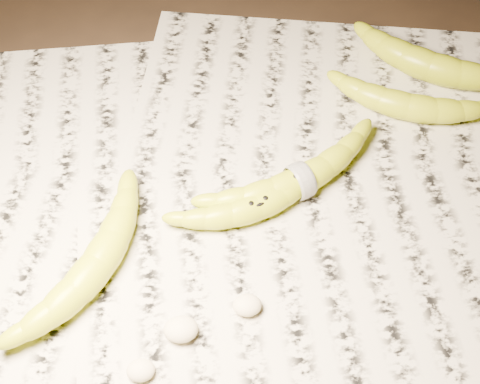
{
  "coord_description": "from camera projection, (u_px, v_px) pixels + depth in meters",
  "views": [
    {
      "loc": [
        -0.01,
        -0.43,
        0.65
      ],
      "look_at": [
        0.02,
        0.0,
        0.05
      ],
      "focal_mm": 50.0,
      "sensor_mm": 36.0,
      "label": 1
    }
  ],
  "objects": [
    {
      "name": "ground",
      "position": [
        223.0,
        221.0,
        0.78
      ],
      "size": [
        3.0,
        3.0,
        0.0
      ],
      "primitive_type": "plane",
      "color": "black",
      "rests_on": "ground"
    },
    {
      "name": "newspaper_patch",
      "position": [
        215.0,
        222.0,
        0.77
      ],
      "size": [
        0.9,
        0.7,
        0.01
      ],
      "primitive_type": "cube",
      "color": "beige",
      "rests_on": "ground"
    },
    {
      "name": "banana_left_b",
      "position": [
        96.0,
        263.0,
        0.71
      ],
      "size": [
        0.16,
        0.21,
        0.04
      ],
      "primitive_type": null,
      "rotation": [
        0.0,
        0.0,
        1.02
      ],
      "color": "#ACB516",
      "rests_on": "newspaper_patch"
    },
    {
      "name": "banana_center",
      "position": [
        257.0,
        205.0,
        0.76
      ],
      "size": [
        0.19,
        0.11,
        0.03
      ],
      "primitive_type": null,
      "rotation": [
        0.0,
        0.0,
        0.35
      ],
      "color": "#ACB516",
      "rests_on": "newspaper_patch"
    },
    {
      "name": "banana_taped",
      "position": [
        300.0,
        179.0,
        0.78
      ],
      "size": [
        0.22,
        0.14,
        0.04
      ],
      "primitive_type": null,
      "rotation": [
        0.0,
        0.0,
        0.44
      ],
      "color": "#ACB516",
      "rests_on": "newspaper_patch"
    },
    {
      "name": "banana_upper_a",
      "position": [
        409.0,
        105.0,
        0.85
      ],
      "size": [
        0.2,
        0.12,
        0.04
      ],
      "primitive_type": null,
      "rotation": [
        0.0,
        0.0,
        -0.36
      ],
      "color": "#ACB516",
      "rests_on": "newspaper_patch"
    },
    {
      "name": "banana_upper_b",
      "position": [
        432.0,
        65.0,
        0.89
      ],
      "size": [
        0.21,
        0.16,
        0.04
      ],
      "primitive_type": null,
      "rotation": [
        0.0,
        0.0,
        -0.54
      ],
      "color": "#ACB516",
      "rests_on": "newspaper_patch"
    },
    {
      "name": "measuring_tape",
      "position": [
        300.0,
        179.0,
        0.78
      ],
      "size": [
        0.02,
        0.04,
        0.05
      ],
      "primitive_type": "torus",
      "rotation": [
        0.0,
        1.57,
        0.44
      ],
      "color": "white",
      "rests_on": "newspaper_patch"
    },
    {
      "name": "flesh_chunk_a",
      "position": [
        181.0,
        328.0,
        0.68
      ],
      "size": [
        0.04,
        0.03,
        0.02
      ],
      "primitive_type": "ellipsoid",
      "color": "beige",
      "rests_on": "newspaper_patch"
    },
    {
      "name": "flesh_chunk_b",
      "position": [
        140.0,
        369.0,
        0.65
      ],
      "size": [
        0.03,
        0.02,
        0.02
      ],
      "primitive_type": "ellipsoid",
      "color": "beige",
      "rests_on": "newspaper_patch"
    },
    {
      "name": "flesh_chunk_c",
      "position": [
        247.0,
        304.0,
        0.7
      ],
      "size": [
        0.03,
        0.03,
        0.02
      ],
      "primitive_type": "ellipsoid",
      "color": "beige",
      "rests_on": "newspaper_patch"
    }
  ]
}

